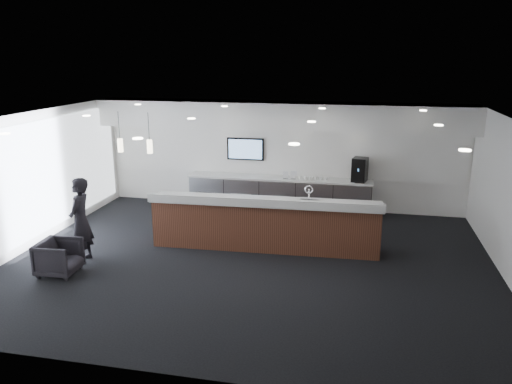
% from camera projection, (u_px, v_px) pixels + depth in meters
% --- Properties ---
extents(ground, '(10.00, 10.00, 0.00)m').
position_uv_depth(ground, '(250.00, 261.00, 10.51)').
color(ground, black).
rests_on(ground, ground).
extents(ceiling, '(10.00, 8.00, 0.02)m').
position_uv_depth(ceiling, '(250.00, 119.00, 9.71)').
color(ceiling, black).
rests_on(ceiling, back_wall).
extents(back_wall, '(10.00, 0.02, 3.00)m').
position_uv_depth(back_wall, '(281.00, 155.00, 13.88)').
color(back_wall, white).
rests_on(back_wall, ground).
extents(left_wall, '(0.02, 8.00, 3.00)m').
position_uv_depth(left_wall, '(31.00, 180.00, 11.09)').
color(left_wall, white).
rests_on(left_wall, ground).
extents(soffit_bulkhead, '(10.00, 0.90, 0.70)m').
position_uv_depth(soffit_bulkhead, '(279.00, 115.00, 13.15)').
color(soffit_bulkhead, white).
rests_on(soffit_bulkhead, back_wall).
extents(alcove_panel, '(9.80, 0.06, 1.40)m').
position_uv_depth(alcove_panel, '(281.00, 152.00, 13.82)').
color(alcove_panel, white).
rests_on(alcove_panel, back_wall).
extents(window_blinds_wall, '(0.04, 7.36, 2.55)m').
position_uv_depth(window_blinds_wall, '(33.00, 180.00, 11.09)').
color(window_blinds_wall, white).
rests_on(window_blinds_wall, left_wall).
extents(back_credenza, '(5.06, 0.66, 0.95)m').
position_uv_depth(back_credenza, '(279.00, 194.00, 13.81)').
color(back_credenza, gray).
rests_on(back_credenza, ground).
extents(wall_tv, '(1.05, 0.08, 0.62)m').
position_uv_depth(wall_tv, '(245.00, 149.00, 13.95)').
color(wall_tv, black).
rests_on(wall_tv, back_wall).
extents(pendant_left, '(0.12, 0.12, 0.30)m').
position_uv_depth(pendant_left, '(153.00, 145.00, 11.13)').
color(pendant_left, beige).
rests_on(pendant_left, ceiling).
extents(pendant_right, '(0.12, 0.12, 0.30)m').
position_uv_depth(pendant_right, '(124.00, 144.00, 11.27)').
color(pendant_right, beige).
rests_on(pendant_right, ceiling).
extents(ceiling_can_lights, '(7.00, 5.00, 0.02)m').
position_uv_depth(ceiling_can_lights, '(250.00, 120.00, 9.71)').
color(ceiling_can_lights, white).
rests_on(ceiling_can_lights, ceiling).
extents(service_counter, '(5.11, 1.03, 1.49)m').
position_uv_depth(service_counter, '(265.00, 224.00, 11.08)').
color(service_counter, '#482518').
rests_on(service_counter, ground).
extents(coffee_machine, '(0.45, 0.52, 0.64)m').
position_uv_depth(coffee_machine, '(360.00, 170.00, 13.16)').
color(coffee_machine, black).
rests_on(coffee_machine, back_credenza).
extents(info_sign_left, '(0.15, 0.03, 0.20)m').
position_uv_depth(info_sign_left, '(286.00, 175.00, 13.50)').
color(info_sign_left, white).
rests_on(info_sign_left, back_credenza).
extents(info_sign_right, '(0.17, 0.03, 0.22)m').
position_uv_depth(info_sign_right, '(294.00, 175.00, 13.47)').
color(info_sign_right, white).
rests_on(info_sign_right, back_credenza).
extents(armchair, '(0.80, 0.78, 0.69)m').
position_uv_depth(armchair, '(59.00, 257.00, 9.82)').
color(armchair, black).
rests_on(armchair, ground).
extents(lounge_guest, '(0.52, 0.71, 1.80)m').
position_uv_depth(lounge_guest, '(81.00, 221.00, 10.27)').
color(lounge_guest, black).
rests_on(lounge_guest, ground).
extents(cup_0, '(0.10, 0.10, 0.10)m').
position_uv_depth(cup_0, '(327.00, 179.00, 13.33)').
color(cup_0, white).
rests_on(cup_0, back_credenza).
extents(cup_1, '(0.14, 0.14, 0.10)m').
position_uv_depth(cup_1, '(321.00, 178.00, 13.35)').
color(cup_1, white).
rests_on(cup_1, back_credenza).
extents(cup_2, '(0.13, 0.13, 0.10)m').
position_uv_depth(cup_2, '(316.00, 178.00, 13.38)').
color(cup_2, white).
rests_on(cup_2, back_credenza).
extents(cup_3, '(0.13, 0.13, 0.10)m').
position_uv_depth(cup_3, '(311.00, 178.00, 13.41)').
color(cup_3, white).
rests_on(cup_3, back_credenza).
extents(cup_4, '(0.14, 0.14, 0.10)m').
position_uv_depth(cup_4, '(306.00, 178.00, 13.44)').
color(cup_4, white).
rests_on(cup_4, back_credenza).
extents(cup_5, '(0.11, 0.11, 0.10)m').
position_uv_depth(cup_5, '(301.00, 177.00, 13.46)').
color(cup_5, white).
rests_on(cup_5, back_credenza).
extents(cup_6, '(0.14, 0.14, 0.10)m').
position_uv_depth(cup_6, '(296.00, 177.00, 13.49)').
color(cup_6, white).
rests_on(cup_6, back_credenza).
extents(cup_7, '(0.12, 0.12, 0.10)m').
position_uv_depth(cup_7, '(290.00, 177.00, 13.52)').
color(cup_7, white).
rests_on(cup_7, back_credenza).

